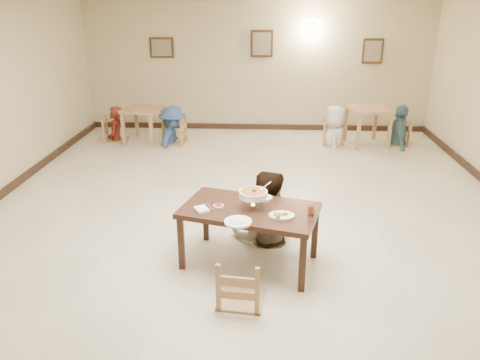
# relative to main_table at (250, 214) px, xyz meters

# --- Properties ---
(floor) EXTENTS (10.00, 10.00, 0.00)m
(floor) POSITION_rel_main_table_xyz_m (-0.04, 1.16, -0.64)
(floor) COLOR beige
(floor) RESTS_ON ground
(wall_back) EXTENTS (10.00, 0.00, 10.00)m
(wall_back) POSITION_rel_main_table_xyz_m (-0.04, 6.16, 0.86)
(wall_back) COLOR #C9B890
(wall_back) RESTS_ON floor
(baseboard_back) EXTENTS (8.00, 0.06, 0.12)m
(baseboard_back) POSITION_rel_main_table_xyz_m (-0.04, 6.13, -0.58)
(baseboard_back) COLOR black
(baseboard_back) RESTS_ON floor
(picture_a) EXTENTS (0.55, 0.04, 0.45)m
(picture_a) POSITION_rel_main_table_xyz_m (-2.24, 6.11, 1.26)
(picture_a) COLOR #352112
(picture_a) RESTS_ON wall_back
(picture_b) EXTENTS (0.50, 0.04, 0.60)m
(picture_b) POSITION_rel_main_table_xyz_m (0.06, 6.11, 1.36)
(picture_b) COLOR #352112
(picture_b) RESTS_ON wall_back
(picture_c) EXTENTS (0.45, 0.04, 0.55)m
(picture_c) POSITION_rel_main_table_xyz_m (2.56, 6.11, 1.21)
(picture_c) COLOR #352112
(picture_c) RESTS_ON wall_back
(wall_sconce) EXTENTS (0.16, 0.05, 0.22)m
(wall_sconce) POSITION_rel_main_table_xyz_m (1.16, 6.12, 1.66)
(wall_sconce) COLOR #FFD88C
(wall_sconce) RESTS_ON wall_back
(main_table) EXTENTS (1.71, 1.24, 0.72)m
(main_table) POSITION_rel_main_table_xyz_m (0.00, 0.00, 0.00)
(main_table) COLOR #351B11
(main_table) RESTS_ON floor
(chair_far) EXTENTS (0.42, 0.42, 0.89)m
(chair_far) POSITION_rel_main_table_xyz_m (0.14, 0.77, -0.20)
(chair_far) COLOR tan
(chair_far) RESTS_ON floor
(chair_near) EXTENTS (0.48, 0.48, 1.01)m
(chair_near) POSITION_rel_main_table_xyz_m (-0.06, -0.75, -0.14)
(chair_near) COLOR tan
(chair_near) RESTS_ON floor
(main_diner) EXTENTS (0.91, 0.71, 1.87)m
(main_diner) POSITION_rel_main_table_xyz_m (0.18, 0.65, 0.30)
(main_diner) COLOR gray
(main_diner) RESTS_ON floor
(curry_warmer) EXTENTS (0.37, 0.33, 0.30)m
(curry_warmer) POSITION_rel_main_table_xyz_m (0.04, 0.00, 0.25)
(curry_warmer) COLOR silver
(curry_warmer) RESTS_ON main_table
(rice_plate_far) EXTENTS (0.31, 0.31, 0.07)m
(rice_plate_far) POSITION_rel_main_table_xyz_m (0.11, 0.28, 0.10)
(rice_plate_far) COLOR white
(rice_plate_far) RESTS_ON main_table
(rice_plate_near) EXTENTS (0.30, 0.30, 0.07)m
(rice_plate_near) POSITION_rel_main_table_xyz_m (-0.11, -0.38, 0.10)
(rice_plate_near) COLOR white
(rice_plate_near) RESTS_ON main_table
(fried_plate) EXTENTS (0.29, 0.29, 0.06)m
(fried_plate) POSITION_rel_main_table_xyz_m (0.36, -0.21, 0.10)
(fried_plate) COLOR white
(fried_plate) RESTS_ON main_table
(chili_dish) EXTENTS (0.12, 0.12, 0.02)m
(chili_dish) POSITION_rel_main_table_xyz_m (-0.36, 0.02, 0.09)
(chili_dish) COLOR white
(chili_dish) RESTS_ON main_table
(napkin_cutlery) EXTENTS (0.24, 0.28, 0.03)m
(napkin_cutlery) POSITION_rel_main_table_xyz_m (-0.54, -0.10, 0.10)
(napkin_cutlery) COLOR white
(napkin_cutlery) RESTS_ON main_table
(drink_glass) EXTENTS (0.08, 0.08, 0.15)m
(drink_glass) POSITION_rel_main_table_xyz_m (0.69, -0.14, 0.15)
(drink_glass) COLOR white
(drink_glass) RESTS_ON main_table
(bg_table_left) EXTENTS (0.89, 0.89, 0.76)m
(bg_table_left) POSITION_rel_main_table_xyz_m (-2.48, 4.90, -0.01)
(bg_table_left) COLOR #AB7A53
(bg_table_left) RESTS_ON floor
(bg_table_right) EXTENTS (0.97, 0.97, 0.81)m
(bg_table_right) POSITION_rel_main_table_xyz_m (2.35, 4.99, 0.03)
(bg_table_right) COLOR #AB7A53
(bg_table_right) RESTS_ON floor
(bg_chair_ll) EXTENTS (0.49, 0.49, 1.04)m
(bg_chair_ll) POSITION_rel_main_table_xyz_m (-3.13, 4.98, -0.12)
(bg_chair_ll) COLOR tan
(bg_chair_ll) RESTS_ON floor
(bg_chair_lr) EXTENTS (0.51, 0.51, 1.09)m
(bg_chair_lr) POSITION_rel_main_table_xyz_m (-1.82, 4.83, -0.10)
(bg_chair_lr) COLOR tan
(bg_chair_lr) RESTS_ON floor
(bg_chair_rl) EXTENTS (0.46, 0.46, 0.97)m
(bg_chair_rl) POSITION_rel_main_table_xyz_m (1.66, 4.98, -0.15)
(bg_chair_rl) COLOR tan
(bg_chair_rl) RESTS_ON floor
(bg_chair_rr) EXTENTS (0.45, 0.45, 0.97)m
(bg_chair_rr) POSITION_rel_main_table_xyz_m (3.05, 5.01, -0.16)
(bg_chair_rr) COLOR tan
(bg_chair_rr) RESTS_ON floor
(bg_diner_a) EXTENTS (0.42, 0.59, 1.54)m
(bg_diner_a) POSITION_rel_main_table_xyz_m (-3.13, 4.98, 0.13)
(bg_diner_a) COLOR #5F1F16
(bg_diner_a) RESTS_ON floor
(bg_diner_b) EXTENTS (0.74, 1.13, 1.65)m
(bg_diner_b) POSITION_rel_main_table_xyz_m (-1.82, 4.83, 0.19)
(bg_diner_b) COLOR #385689
(bg_diner_b) RESTS_ON floor
(bg_diner_c) EXTENTS (0.60, 0.86, 1.69)m
(bg_diner_c) POSITION_rel_main_table_xyz_m (1.66, 4.98, 0.21)
(bg_diner_c) COLOR silver
(bg_diner_c) RESTS_ON floor
(bg_diner_d) EXTENTS (0.47, 1.04, 1.74)m
(bg_diner_d) POSITION_rel_main_table_xyz_m (3.05, 5.01, 0.23)
(bg_diner_d) COLOR slate
(bg_diner_d) RESTS_ON floor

